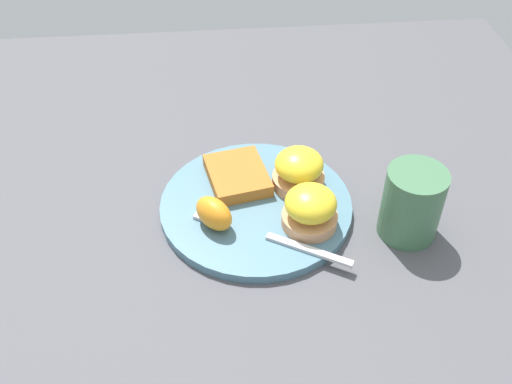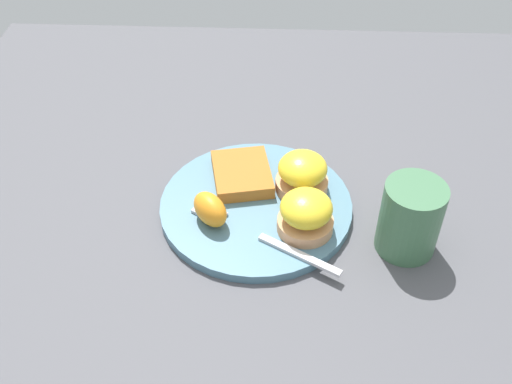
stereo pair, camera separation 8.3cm
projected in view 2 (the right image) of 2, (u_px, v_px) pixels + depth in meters
ground_plane at (256, 209)px, 0.86m from camera, size 1.10×1.10×0.00m
plate at (256, 206)px, 0.85m from camera, size 0.27×0.27×0.01m
sandwich_benedict_left at (306, 213)px, 0.79m from camera, size 0.08×0.08×0.06m
sandwich_benedict_right at (302, 174)px, 0.85m from camera, size 0.08×0.08×0.06m
hashbrown_patty at (242, 174)px, 0.88m from camera, size 0.11×0.10×0.02m
orange_wedge at (210, 209)px, 0.81m from camera, size 0.07×0.07×0.04m
fork at (254, 234)px, 0.80m from camera, size 0.13×0.20×0.00m
cup at (410, 217)px, 0.77m from camera, size 0.11×0.08×0.10m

